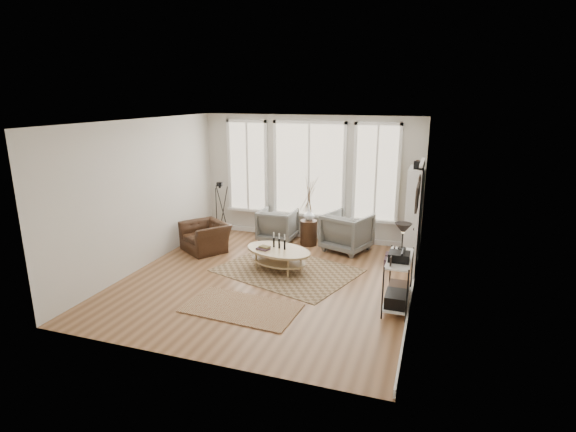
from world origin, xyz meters
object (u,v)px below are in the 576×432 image
(bookcase, at_px, (414,212))
(coffee_table, at_px, (278,254))
(armchair_left, at_px, (278,225))
(side_table, at_px, (309,212))
(accent_chair, at_px, (206,237))
(low_shelf, at_px, (398,276))
(armchair_right, at_px, (347,232))

(bookcase, bearing_deg, coffee_table, -144.98)
(armchair_left, height_order, side_table, side_table)
(armchair_left, bearing_deg, accent_chair, 42.73)
(bookcase, relative_size, side_table, 1.28)
(low_shelf, bearing_deg, armchair_right, 118.69)
(low_shelf, xyz_separation_m, armchair_left, (-3.01, 2.58, -0.13))
(coffee_table, distance_m, armchair_left, 1.87)
(low_shelf, height_order, coffee_table, low_shelf)
(coffee_table, xyz_separation_m, armchair_right, (1.04, 1.59, 0.08))
(armchair_left, xyz_separation_m, side_table, (0.78, -0.07, 0.39))
(coffee_table, distance_m, armchair_right, 1.90)
(armchair_left, height_order, armchair_right, armchair_right)
(bookcase, xyz_separation_m, side_table, (-2.28, -0.01, -0.18))
(armchair_left, bearing_deg, low_shelf, 139.29)
(coffee_table, xyz_separation_m, side_table, (0.14, 1.69, 0.43))
(low_shelf, bearing_deg, accent_chair, 161.72)
(armchair_right, bearing_deg, bookcase, -155.38)
(bookcase, height_order, coffee_table, bookcase)
(bookcase, relative_size, low_shelf, 1.58)
(bookcase, xyz_separation_m, accent_chair, (-4.33, -1.11, -0.64))
(bookcase, relative_size, coffee_table, 1.33)
(low_shelf, height_order, armchair_right, low_shelf)
(bookcase, xyz_separation_m, armchair_right, (-1.38, -0.11, -0.53))
(coffee_table, height_order, accent_chair, coffee_table)
(bookcase, bearing_deg, accent_chair, -165.63)
(armchair_left, bearing_deg, coffee_table, 110.02)
(armchair_right, height_order, accent_chair, armchair_right)
(coffee_table, xyz_separation_m, armchair_left, (-0.64, 1.76, 0.04))
(coffee_table, height_order, armchair_left, armchair_left)
(bookcase, xyz_separation_m, low_shelf, (-0.06, -2.52, -0.44))
(coffee_table, relative_size, armchair_left, 1.87)
(low_shelf, bearing_deg, armchair_left, 139.33)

